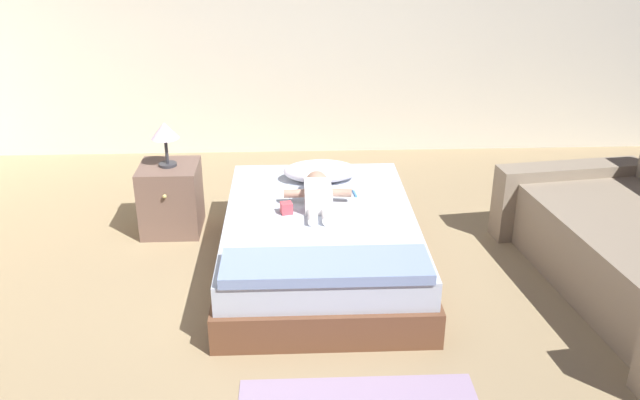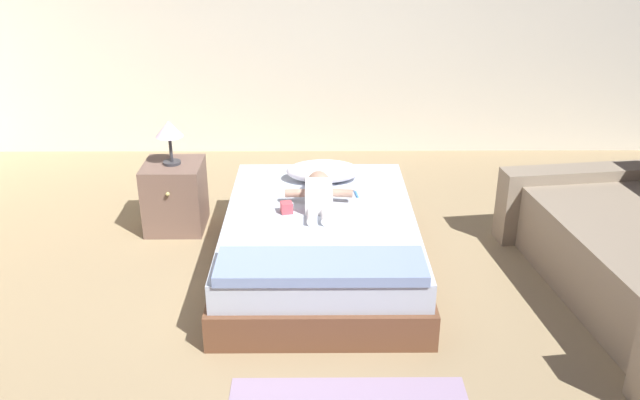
{
  "view_description": "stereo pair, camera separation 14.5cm",
  "coord_description": "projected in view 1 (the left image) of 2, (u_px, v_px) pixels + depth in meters",
  "views": [
    {
      "loc": [
        0.11,
        -3.39,
        2.27
      ],
      "look_at": [
        0.28,
        0.6,
        0.5
      ],
      "focal_mm": 37.84,
      "sensor_mm": 36.0,
      "label": 1
    },
    {
      "loc": [
        0.25,
        -3.39,
        2.27
      ],
      "look_at": [
        0.28,
        0.6,
        0.5
      ],
      "focal_mm": 37.84,
      "sensor_mm": 36.0,
      "label": 2
    }
  ],
  "objects": [
    {
      "name": "wall_behind_bed",
      "position": [
        279.0,
        19.0,
        6.23
      ],
      "size": [
        8.0,
        0.12,
        2.55
      ],
      "primitive_type": "cube",
      "color": "silver",
      "rests_on": "ground_plane"
    },
    {
      "name": "toothbrush",
      "position": [
        354.0,
        193.0,
        4.71
      ],
      "size": [
        0.03,
        0.12,
        0.02
      ],
      "color": "#3F89DE",
      "rests_on": "bed"
    },
    {
      "name": "bed",
      "position": [
        320.0,
        242.0,
        4.49
      ],
      "size": [
        1.29,
        1.9,
        0.4
      ],
      "color": "brown",
      "rests_on": "ground_plane"
    },
    {
      "name": "baby",
      "position": [
        318.0,
        194.0,
        4.54
      ],
      "size": [
        0.46,
        0.63,
        0.16
      ],
      "color": "white",
      "rests_on": "bed"
    },
    {
      "name": "lamp",
      "position": [
        165.0,
        133.0,
        4.8
      ],
      "size": [
        0.2,
        0.2,
        0.33
      ],
      "color": "#333338",
      "rests_on": "nightstand"
    },
    {
      "name": "toy_block",
      "position": [
        286.0,
        208.0,
        4.41
      ],
      "size": [
        0.09,
        0.09,
        0.07
      ],
      "color": "#E24B56",
      "rests_on": "bed"
    },
    {
      "name": "ground_plane",
      "position": [
        277.0,
        319.0,
        4.01
      ],
      "size": [
        8.0,
        8.0,
        0.0
      ],
      "primitive_type": "plane",
      "color": "#9C8560"
    },
    {
      "name": "blanket",
      "position": [
        326.0,
        266.0,
        3.72
      ],
      "size": [
        1.16,
        0.36,
        0.06
      ],
      "color": "#8197C2",
      "rests_on": "bed"
    },
    {
      "name": "nightstand",
      "position": [
        171.0,
        198.0,
        5.0
      ],
      "size": [
        0.43,
        0.46,
        0.51
      ],
      "color": "brown",
      "rests_on": "ground_plane"
    },
    {
      "name": "pillow",
      "position": [
        320.0,
        171.0,
        4.91
      ],
      "size": [
        0.54,
        0.3,
        0.15
      ],
      "color": "white",
      "rests_on": "bed"
    }
  ]
}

